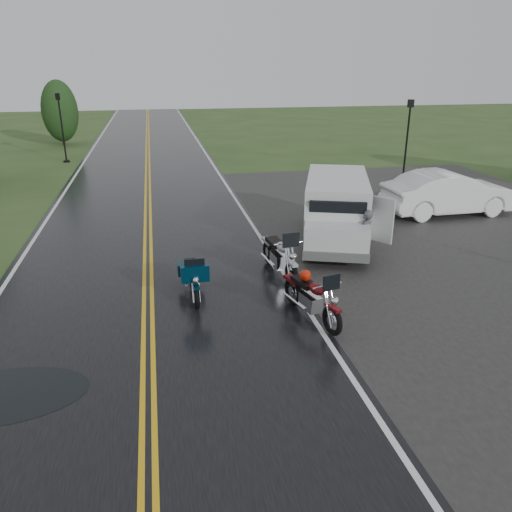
{
  "coord_description": "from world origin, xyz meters",
  "views": [
    {
      "loc": [
        0.42,
        -9.72,
        5.61
      ],
      "look_at": [
        2.8,
        2.0,
        1.0
      ],
      "focal_mm": 35.0,
      "sensor_mm": 36.0,
      "label": 1
    }
  ],
  "objects_px": {
    "lamp_post_far_right": "(407,139)",
    "sedan_white": "(449,194)",
    "van_white": "(309,225)",
    "lamp_post_far_left": "(62,128)",
    "motorcycle_teal": "(196,287)",
    "motorcycle_silver": "(292,264)",
    "motorcycle_red": "(333,309)",
    "person_at_van": "(365,237)"
  },
  "relations": [
    {
      "from": "motorcycle_silver",
      "to": "sedan_white",
      "type": "height_order",
      "value": "sedan_white"
    },
    {
      "from": "person_at_van",
      "to": "van_white",
      "type": "bearing_deg",
      "value": -58.21
    },
    {
      "from": "motorcycle_teal",
      "to": "person_at_van",
      "type": "height_order",
      "value": "person_at_van"
    },
    {
      "from": "sedan_white",
      "to": "lamp_post_far_left",
      "type": "relative_size",
      "value": 1.26
    },
    {
      "from": "motorcycle_red",
      "to": "lamp_post_far_left",
      "type": "height_order",
      "value": "lamp_post_far_left"
    },
    {
      "from": "sedan_white",
      "to": "lamp_post_far_right",
      "type": "bearing_deg",
      "value": -14.7
    },
    {
      "from": "lamp_post_far_right",
      "to": "sedan_white",
      "type": "bearing_deg",
      "value": -102.9
    },
    {
      "from": "motorcycle_red",
      "to": "motorcycle_teal",
      "type": "bearing_deg",
      "value": 131.72
    },
    {
      "from": "sedan_white",
      "to": "lamp_post_far_left",
      "type": "height_order",
      "value": "lamp_post_far_left"
    },
    {
      "from": "person_at_van",
      "to": "lamp_post_far_right",
      "type": "relative_size",
      "value": 0.4
    },
    {
      "from": "motorcycle_red",
      "to": "person_at_van",
      "type": "distance_m",
      "value": 4.74
    },
    {
      "from": "motorcycle_red",
      "to": "lamp_post_far_right",
      "type": "xyz_separation_m",
      "value": [
        9.24,
        14.85,
        1.33
      ]
    },
    {
      "from": "van_white",
      "to": "sedan_white",
      "type": "distance_m",
      "value": 7.71
    },
    {
      "from": "motorcycle_silver",
      "to": "person_at_van",
      "type": "xyz_separation_m",
      "value": [
        2.67,
        1.53,
        0.06
      ]
    },
    {
      "from": "van_white",
      "to": "lamp_post_far_right",
      "type": "bearing_deg",
      "value": 70.15
    },
    {
      "from": "motorcycle_red",
      "to": "motorcycle_silver",
      "type": "distance_m",
      "value": 2.54
    },
    {
      "from": "motorcycle_silver",
      "to": "lamp_post_far_right",
      "type": "xyz_separation_m",
      "value": [
        9.46,
        12.33,
        1.27
      ]
    },
    {
      "from": "person_at_van",
      "to": "lamp_post_far_right",
      "type": "height_order",
      "value": "lamp_post_far_right"
    },
    {
      "from": "van_white",
      "to": "sedan_white",
      "type": "xyz_separation_m",
      "value": [
        6.84,
        3.55,
        -0.23
      ]
    },
    {
      "from": "motorcycle_teal",
      "to": "lamp_post_far_right",
      "type": "xyz_separation_m",
      "value": [
        12.02,
        13.01,
        1.38
      ]
    },
    {
      "from": "motorcycle_silver",
      "to": "lamp_post_far_right",
      "type": "height_order",
      "value": "lamp_post_far_right"
    },
    {
      "from": "lamp_post_far_left",
      "to": "lamp_post_far_right",
      "type": "distance_m",
      "value": 19.9
    },
    {
      "from": "van_white",
      "to": "person_at_van",
      "type": "relative_size",
      "value": 3.43
    },
    {
      "from": "motorcycle_silver",
      "to": "van_white",
      "type": "relative_size",
      "value": 0.45
    },
    {
      "from": "motorcycle_teal",
      "to": "van_white",
      "type": "relative_size",
      "value": 0.39
    },
    {
      "from": "motorcycle_teal",
      "to": "sedan_white",
      "type": "distance_m",
      "value": 12.27
    },
    {
      "from": "motorcycle_teal",
      "to": "motorcycle_silver",
      "type": "relative_size",
      "value": 0.85
    },
    {
      "from": "van_white",
      "to": "motorcycle_red",
      "type": "bearing_deg",
      "value": -81.16
    },
    {
      "from": "motorcycle_red",
      "to": "motorcycle_teal",
      "type": "distance_m",
      "value": 3.34
    },
    {
      "from": "motorcycle_red",
      "to": "motorcycle_teal",
      "type": "xyz_separation_m",
      "value": [
        -2.78,
        1.84,
        -0.05
      ]
    },
    {
      "from": "motorcycle_teal",
      "to": "sedan_white",
      "type": "height_order",
      "value": "sedan_white"
    },
    {
      "from": "sedan_white",
      "to": "lamp_post_far_left",
      "type": "xyz_separation_m",
      "value": [
        -16.54,
        15.01,
        1.19
      ]
    },
    {
      "from": "motorcycle_teal",
      "to": "person_at_van",
      "type": "relative_size",
      "value": 1.32
    },
    {
      "from": "person_at_van",
      "to": "sedan_white",
      "type": "height_order",
      "value": "sedan_white"
    },
    {
      "from": "van_white",
      "to": "lamp_post_far_left",
      "type": "distance_m",
      "value": 20.96
    },
    {
      "from": "motorcycle_red",
      "to": "motorcycle_silver",
      "type": "bearing_deg",
      "value": 80.25
    },
    {
      "from": "lamp_post_far_left",
      "to": "lamp_post_far_right",
      "type": "bearing_deg",
      "value": -24.82
    },
    {
      "from": "motorcycle_red",
      "to": "person_at_van",
      "type": "xyz_separation_m",
      "value": [
        2.45,
        4.06,
        0.12
      ]
    },
    {
      "from": "lamp_post_far_left",
      "to": "lamp_post_far_right",
      "type": "height_order",
      "value": "lamp_post_far_left"
    },
    {
      "from": "lamp_post_far_right",
      "to": "motorcycle_silver",
      "type": "bearing_deg",
      "value": -127.49
    },
    {
      "from": "motorcycle_silver",
      "to": "person_at_van",
      "type": "bearing_deg",
      "value": 23.69
    },
    {
      "from": "sedan_white",
      "to": "lamp_post_far_right",
      "type": "distance_m",
      "value": 6.93
    }
  ]
}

